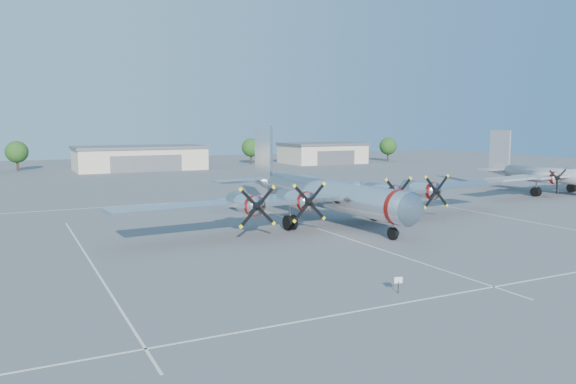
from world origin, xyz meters
name	(u,v)px	position (x,y,z in m)	size (l,w,h in m)	color
ground	(320,229)	(0.00, 0.00, 0.00)	(260.00, 260.00, 0.00)	#545457
parking_lines	(329,232)	(0.00, -1.75, 0.01)	(60.00, 50.08, 0.01)	silver
hangar_center	(140,158)	(0.00, 81.96, 2.71)	(28.60, 14.60, 5.40)	beige
hangar_east	(322,153)	(48.00, 81.96, 2.71)	(20.60, 14.60, 5.40)	beige
tree_west	(17,152)	(-25.00, 90.00, 4.22)	(4.80, 4.80, 6.64)	#382619
tree_east	(251,148)	(30.00, 88.00, 4.22)	(4.80, 4.80, 6.64)	#382619
tree_far_east	(388,146)	(68.00, 80.00, 4.22)	(4.80, 4.80, 6.64)	#382619
main_bomber_b29	(324,222)	(2.48, 3.47, 0.00)	(45.89, 31.39, 10.15)	silver
twin_engine_east	(547,193)	(44.76, 9.82, 0.00)	(29.40, 21.14, 9.32)	#9D9DA2
info_placard	(398,282)	(-6.26, -20.33, 0.72)	(0.52, 0.19, 1.02)	black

